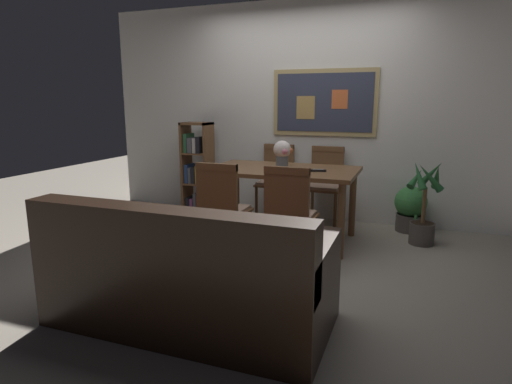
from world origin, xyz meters
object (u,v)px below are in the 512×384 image
potted_palm (424,211)px  dining_table (282,178)px  dining_chair_near_right (290,209)px  leather_couch (186,279)px  dining_chair_far_right (325,179)px  flower_vase (283,152)px  dining_chair_near_left (222,203)px  dining_chair_far_left (276,175)px  tv_remote (318,170)px  bookshelf (198,173)px  potted_ivy (410,208)px

potted_palm → dining_table: bearing=-166.3°
dining_chair_near_right → leather_couch: dining_chair_near_right is taller
dining_table → dining_chair_far_right: bearing=68.2°
dining_table → dining_chair_far_right: 0.82m
flower_vase → dining_table: bearing=-72.7°
dining_chair_near_left → dining_chair_far_left: same height
tv_remote → flower_vase: bearing=162.8°
dining_chair_near_right → tv_remote: 0.74m
dining_chair_far_right → potted_palm: bearing=-20.8°
tv_remote → potted_palm: bearing=22.0°
potted_palm → dining_chair_far_left: bearing=165.0°
dining_chair_far_right → leather_couch: size_ratio=0.51×
dining_chair_near_right → tv_remote: size_ratio=5.61×
tv_remote → bookshelf: bearing=156.7°
potted_ivy → dining_table: bearing=-148.7°
leather_couch → dining_chair_near_left: bearing=103.2°
bookshelf → tv_remote: size_ratio=7.22×
potted_ivy → dining_chair_near_right: bearing=-122.0°
bookshelf → dining_chair_far_left: bearing=6.8°
dining_table → dining_chair_near_right: bearing=-68.7°
dining_chair_far_left → flower_vase: size_ratio=3.25×
potted_palm → flower_vase: 1.54m
dining_chair_near_left → bookshelf: 1.78m
potted_palm → flower_vase: size_ratio=3.07×
potted_palm → flower_vase: flower_vase is taller
bookshelf → flower_vase: (1.32, -0.62, 0.39)m
potted_ivy → tv_remote: (-0.88, -0.84, 0.50)m
dining_chair_near_right → dining_chair_far_right: (0.00, 1.52, 0.00)m
dining_table → potted_palm: potted_palm is taller
tv_remote → dining_chair_near_right: bearing=-97.0°
dining_chair_near_left → flower_vase: flower_vase is taller
leather_couch → dining_chair_far_right: bearing=82.3°
dining_chair_near_right → potted_ivy: dining_chair_near_right is taller
dining_table → potted_palm: (1.39, 0.34, -0.31)m
dining_chair_far_left → bookshelf: (-1.02, -0.12, -0.01)m
dining_chair_near_left → dining_chair_far_right: (0.62, 1.54, 0.00)m
dining_chair_far_right → potted_palm: 1.18m
potted_palm → dining_chair_near_left: bearing=-146.6°
dining_chair_far_right → leather_couch: bearing=-97.7°
leather_couch → tv_remote: bearing=76.5°
dining_chair_near_right → dining_chair_far_right: size_ratio=1.00×
dining_chair_far_left → potted_ivy: size_ratio=1.62×
dining_chair_near_left → leather_couch: bearing=-76.8°
leather_couch → flower_vase: (0.04, 1.97, 0.60)m
dining_chair_near_left → potted_ivy: 2.24m
dining_chair_near_left → dining_chair_near_right: bearing=1.8°
dining_chair_near_left → potted_ivy: dining_chair_near_left is taller
dining_table → tv_remote: (0.39, -0.07, 0.11)m
dining_table → potted_ivy: dining_table is taller
dining_chair_near_right → flower_vase: bearing=111.0°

